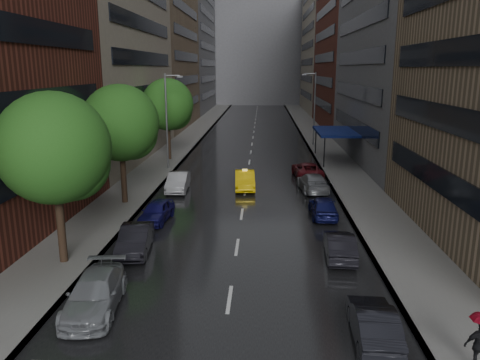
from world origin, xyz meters
name	(u,v)px	position (x,y,z in m)	size (l,w,h in m)	color
ground	(221,355)	(0.00, 0.00, 0.00)	(220.00, 220.00, 0.00)	gray
road	(253,139)	(0.00, 50.00, 0.01)	(14.00, 140.00, 0.01)	black
sidewalk_left	(188,139)	(-9.00, 50.00, 0.07)	(4.00, 140.00, 0.15)	gray
sidewalk_right	(318,139)	(9.00, 50.00, 0.07)	(4.00, 140.00, 0.15)	gray
buildings_left	(155,25)	(-15.00, 58.79, 15.99)	(8.00, 108.00, 38.00)	maroon
buildings_right	(359,29)	(15.00, 56.70, 15.03)	(8.05, 109.10, 36.00)	#937A5B
building_far	(258,44)	(0.00, 118.00, 16.00)	(40.00, 14.00, 32.00)	slate
tree_near	(54,148)	(-8.60, 7.35, 5.90)	(5.41, 5.41, 8.62)	#382619
tree_mid	(120,123)	(-8.60, 18.05, 5.88)	(5.39, 5.39, 8.59)	#382619
tree_far	(168,105)	(-8.60, 34.65, 5.91)	(5.42, 5.42, 8.64)	#382619
taxi	(245,180)	(-0.06, 22.88, 0.74)	(1.57, 4.50, 1.48)	yellow
parked_cars_left	(145,226)	(-5.40, 11.22, 0.71)	(2.46, 23.87, 1.47)	gray
parked_cars_right	(320,198)	(5.40, 17.71, 0.70)	(2.71, 30.71, 1.44)	black
street_lamp_left	(167,119)	(-7.72, 30.00, 4.89)	(1.74, 0.22, 9.00)	gray
street_lamp_right	(314,107)	(7.72, 45.00, 4.89)	(1.74, 0.22, 9.00)	gray
awning	(335,132)	(8.98, 35.00, 3.13)	(4.00, 8.00, 3.12)	navy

